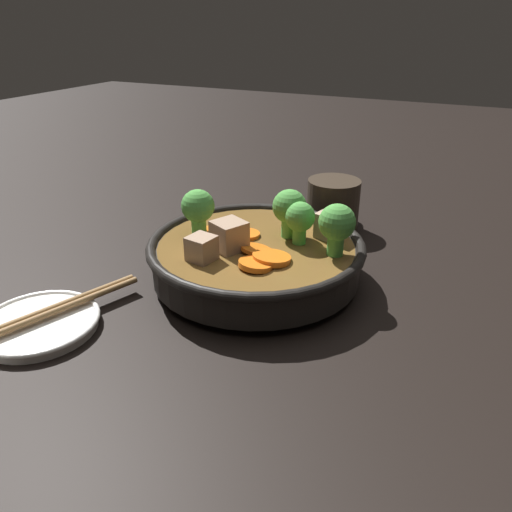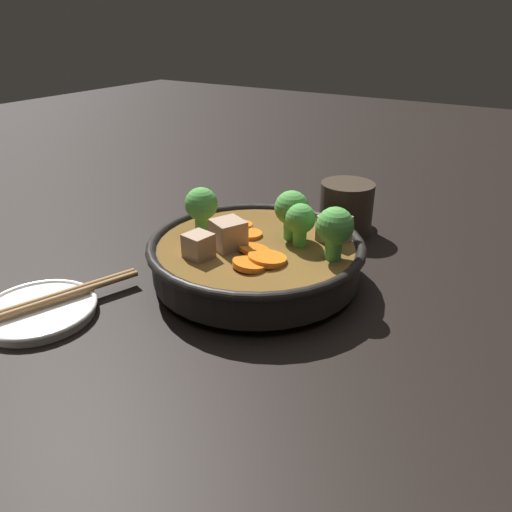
% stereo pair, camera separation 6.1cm
% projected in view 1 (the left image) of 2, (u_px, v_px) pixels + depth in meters
% --- Properties ---
extents(ground_plane, '(3.00, 3.00, 0.00)m').
position_uv_depth(ground_plane, '(256.00, 280.00, 0.62)').
color(ground_plane, black).
extents(stirfry_bowl, '(0.26, 0.26, 0.11)m').
position_uv_depth(stirfry_bowl, '(257.00, 253.00, 0.61)').
color(stirfry_bowl, black).
rests_on(stirfry_bowl, ground_plane).
extents(side_saucer, '(0.13, 0.13, 0.01)m').
position_uv_depth(side_saucer, '(39.00, 324.00, 0.52)').
color(side_saucer, white).
rests_on(side_saucer, ground_plane).
extents(dark_mug, '(0.10, 0.08, 0.08)m').
position_uv_depth(dark_mug, '(333.00, 204.00, 0.76)').
color(dark_mug, '#33281E').
rests_on(dark_mug, ground_plane).
extents(chopsticks_pair, '(0.23, 0.09, 0.01)m').
position_uv_depth(chopsticks_pair, '(37.00, 316.00, 0.52)').
color(chopsticks_pair, olive).
rests_on(chopsticks_pair, side_saucer).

